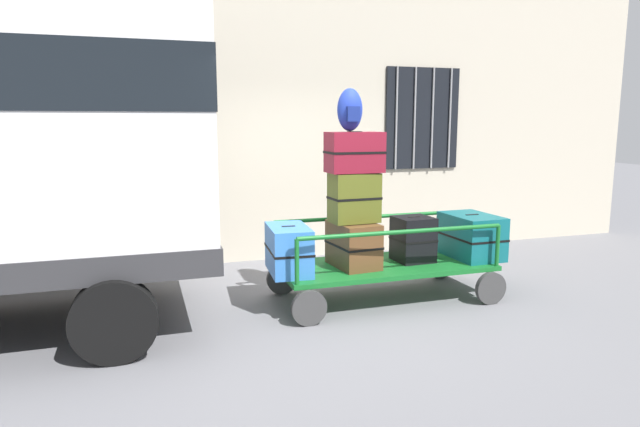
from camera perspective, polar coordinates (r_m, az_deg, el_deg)
name	(u,v)px	position (r m, az deg, el deg)	size (l,w,h in m)	color
ground_plane	(332,305)	(6.06, 1.22, -9.38)	(40.00, 40.00, 0.00)	slate
building_wall	(277,82)	(7.99, -4.40, 13.29)	(12.00, 0.38, 5.00)	#BCB29E
luggage_cart	(384,269)	(6.21, 6.56, -5.73)	(2.41, 1.11, 0.40)	#146023
cart_railing	(384,230)	(6.10, 6.64, -1.65)	(2.30, 0.98, 0.47)	#146023
suitcase_left_bottom	(289,249)	(5.76, -3.24, -3.71)	(0.46, 0.73, 0.49)	#3372C6
suitcase_midleft_bottom	(353,244)	(5.99, 3.45, -3.19)	(0.47, 0.65, 0.49)	brown
suitcase_midleft_middle	(354,198)	(5.89, 3.54, 1.63)	(0.53, 0.34, 0.53)	#4C5119
suitcase_midleft_top	(354,152)	(5.85, 3.56, 6.30)	(0.59, 0.34, 0.43)	maroon
suitcase_center_bottom	(413,239)	(6.30, 9.55, -2.60)	(0.42, 0.42, 0.51)	black
suitcase_midright_bottom	(471,236)	(6.63, 15.29, -2.24)	(0.51, 0.76, 0.50)	#0F5960
backpack	(350,110)	(5.84, 3.11, 10.58)	(0.27, 0.22, 0.44)	navy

